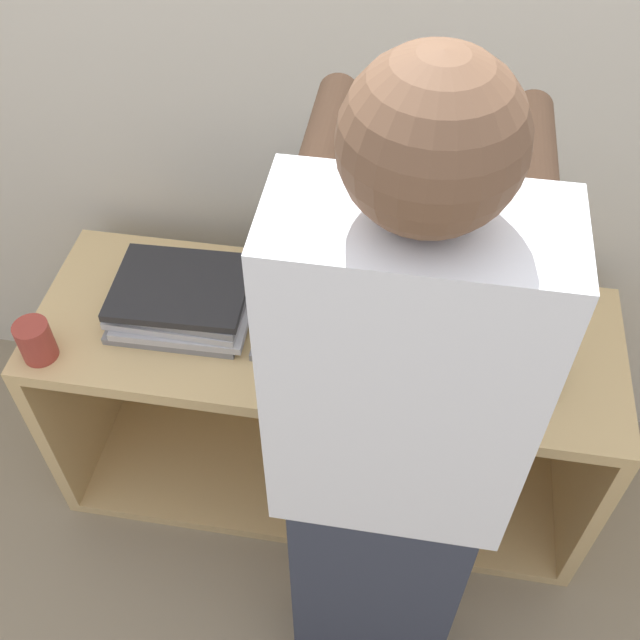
{
  "coord_description": "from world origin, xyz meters",
  "views": [
    {
      "loc": [
        0.18,
        -0.93,
        2.02
      ],
      "look_at": [
        0.0,
        0.18,
        0.77
      ],
      "focal_mm": 42.0,
      "sensor_mm": 36.0,
      "label": 1
    }
  ],
  "objects": [
    {
      "name": "laptop_stack_right",
      "position": [
        0.35,
        0.25,
        0.71
      ],
      "size": [
        0.34,
        0.27,
        0.12
      ],
      "color": "gray",
      "rests_on": "cart"
    },
    {
      "name": "laptop_stack_left",
      "position": [
        -0.35,
        0.26,
        0.7
      ],
      "size": [
        0.34,
        0.27,
        0.1
      ],
      "color": "gray",
      "rests_on": "cart"
    },
    {
      "name": "inventory_tag",
      "position": [
        0.35,
        0.19,
        0.78
      ],
      "size": [
        0.06,
        0.02,
        0.01
      ],
      "color": "red",
      "rests_on": "laptop_stack_right"
    },
    {
      "name": "mug",
      "position": [
        -0.65,
        0.07,
        0.71
      ],
      "size": [
        0.08,
        0.08,
        0.1
      ],
      "color": "#9E382D",
      "rests_on": "cart"
    },
    {
      "name": "laptop_open",
      "position": [
        0.0,
        0.3,
        0.71
      ],
      "size": [
        0.32,
        0.28,
        0.27
      ],
      "color": "gray",
      "rests_on": "cart"
    },
    {
      "name": "wall_back",
      "position": [
        0.0,
        0.62,
        1.2
      ],
      "size": [
        8.0,
        0.05,
        2.4
      ],
      "color": "beige",
      "rests_on": "ground_plane"
    },
    {
      "name": "cart",
      "position": [
        0.0,
        0.32,
        0.33
      ],
      "size": [
        1.44,
        0.51,
        0.65
      ],
      "color": "tan",
      "rests_on": "ground_plane"
    },
    {
      "name": "ground_plane",
      "position": [
        0.0,
        0.0,
        0.0
      ],
      "size": [
        12.0,
        12.0,
        0.0
      ],
      "primitive_type": "plane",
      "color": "gray"
    },
    {
      "name": "person",
      "position": [
        0.19,
        -0.22,
        0.83
      ],
      "size": [
        0.4,
        0.53,
        1.65
      ],
      "color": "#2D3342",
      "rests_on": "ground_plane"
    }
  ]
}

